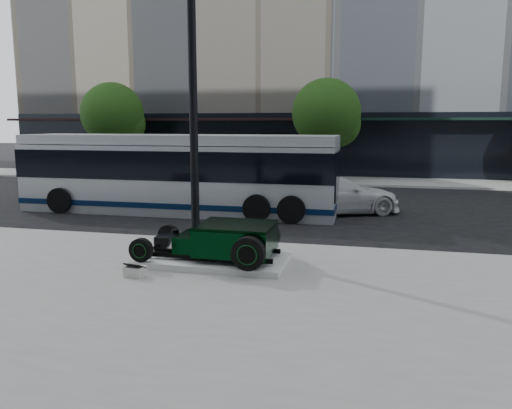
% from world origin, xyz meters
% --- Properties ---
extents(ground, '(120.00, 120.00, 0.00)m').
position_xyz_m(ground, '(0.00, 0.00, 0.00)').
color(ground, black).
rests_on(ground, ground).
extents(sidewalk_far, '(70.00, 4.00, 0.12)m').
position_xyz_m(sidewalk_far, '(0.00, 14.00, 0.06)').
color(sidewalk_far, gray).
rests_on(sidewalk_far, ground).
extents(street_trees, '(29.80, 3.80, 5.70)m').
position_xyz_m(street_trees, '(1.15, 13.07, 3.77)').
color(street_trees, black).
rests_on(street_trees, sidewalk_far).
extents(display_plinth, '(3.40, 1.80, 0.15)m').
position_xyz_m(display_plinth, '(0.06, -4.33, 0.20)').
color(display_plinth, silver).
rests_on(display_plinth, sidewalk_near).
extents(hot_rod, '(3.22, 2.00, 0.81)m').
position_xyz_m(hot_rod, '(0.39, -4.33, 0.70)').
color(hot_rod, black).
rests_on(hot_rod, display_plinth).
extents(info_plaque, '(0.44, 0.36, 0.31)m').
position_xyz_m(info_plaque, '(-1.26, -5.72, 0.24)').
color(info_plaque, silver).
rests_on(info_plaque, sidewalk_near).
extents(lamppost, '(0.40, 0.40, 7.32)m').
position_xyz_m(lamppost, '(-1.02, -2.58, 3.51)').
color(lamppost, black).
rests_on(lamppost, sidewalk_near).
extents(transit_bus, '(12.12, 2.88, 2.92)m').
position_xyz_m(transit_bus, '(-3.59, 2.55, 1.49)').
color(transit_bus, silver).
rests_on(transit_bus, ground).
extents(white_sedan, '(5.36, 3.93, 1.44)m').
position_xyz_m(white_sedan, '(2.23, 3.53, 0.72)').
color(white_sedan, silver).
rests_on(white_sedan, ground).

